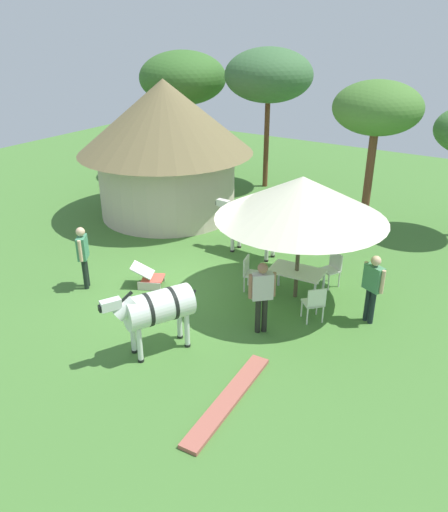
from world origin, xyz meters
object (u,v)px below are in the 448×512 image
at_px(patio_dining_table, 297,274).
at_px(patio_chair_west_end, 250,271).
at_px(zebra_nearest_camera, 156,308).
at_px(zebra_by_umbrella, 252,221).
at_px(patio_chair_east_end, 332,267).
at_px(shade_umbrella, 302,198).
at_px(guest_beside_umbrella, 262,291).
at_px(acacia_tree_left_background, 269,76).
at_px(thatched_hut, 166,142).
at_px(acacia_tree_far_lawn, 377,109).
at_px(acacia_tree_behind_hut, 183,78).
at_px(patio_chair_near_hut, 315,302).
at_px(striped_lounge_chair, 149,277).
at_px(guest_behind_table, 373,283).
at_px(standing_watcher, 83,252).

height_order(patio_dining_table, patio_chair_west_end, patio_chair_west_end).
distance_m(zebra_nearest_camera, zebra_by_umbrella, 5.32).
distance_m(patio_chair_east_end, patio_chair_west_end, 2.18).
height_order(shade_umbrella, guest_beside_umbrella, shade_umbrella).
bearing_deg(zebra_by_umbrella, acacia_tree_left_background, 27.12).
relative_size(thatched_hut, patio_chair_east_end, 6.68).
height_order(acacia_tree_far_lawn, acacia_tree_behind_hut, acacia_tree_behind_hut).
relative_size(patio_chair_near_hut, striped_lounge_chair, 0.93).
relative_size(guest_behind_table, zebra_nearest_camera, 0.89).
distance_m(patio_chair_east_end, acacia_tree_left_background, 9.63).
relative_size(patio_chair_west_end, zebra_by_umbrella, 0.40).
bearing_deg(thatched_hut, zebra_by_umbrella, -18.47).
height_order(patio_dining_table, acacia_tree_behind_hut, acacia_tree_behind_hut).
relative_size(thatched_hut, guest_behind_table, 3.58).
bearing_deg(patio_chair_near_hut, standing_watcher, 150.85).
bearing_deg(guest_beside_umbrella, patio_dining_table, -132.24).
bearing_deg(guest_beside_umbrella, zebra_by_umbrella, -100.14).
xyz_separation_m(shade_umbrella, guest_behind_table, (1.93, -0.15, -1.61)).
xyz_separation_m(patio_chair_east_end, acacia_tree_left_background, (-5.66, 6.74, 3.89)).
height_order(patio_dining_table, standing_watcher, standing_watcher).
xyz_separation_m(shade_umbrella, patio_chair_near_hut, (0.86, -0.84, -2.10)).
relative_size(patio_chair_near_hut, guest_behind_table, 0.54).
relative_size(acacia_tree_far_lawn, acacia_tree_behind_hut, 0.92).
height_order(patio_dining_table, zebra_by_umbrella, zebra_by_umbrella).
xyz_separation_m(thatched_hut, striped_lounge_chair, (2.98, -4.58, -2.34)).
bearing_deg(zebra_by_umbrella, patio_chair_near_hut, -126.42).
distance_m(acacia_tree_far_lawn, acacia_tree_behind_hut, 9.42).
distance_m(thatched_hut, patio_chair_near_hut, 8.55).
height_order(patio_chair_east_end, acacia_tree_behind_hut, acacia_tree_behind_hut).
xyz_separation_m(patio_chair_west_end, acacia_tree_behind_hut, (-7.82, 7.71, 3.63)).
bearing_deg(striped_lounge_chair, patio_chair_west_end, 91.01).
xyz_separation_m(thatched_hut, patio_chair_near_hut, (7.33, -3.87, -2.07)).
distance_m(thatched_hut, acacia_tree_far_lawn, 6.94).
bearing_deg(thatched_hut, patio_chair_east_end, -15.57).
height_order(patio_chair_near_hut, patio_chair_west_end, same).
distance_m(shade_umbrella, guest_beside_umbrella, 2.45).
bearing_deg(patio_chair_near_hut, acacia_tree_far_lawn, 52.23).
bearing_deg(acacia_tree_behind_hut, guest_behind_table, -34.70).
xyz_separation_m(guest_beside_umbrella, guest_behind_table, (1.89, 1.71, -0.02)).
xyz_separation_m(patio_chair_east_end, zebra_nearest_camera, (-1.96, -4.73, 0.51)).
relative_size(standing_watcher, zebra_nearest_camera, 0.89).
relative_size(patio_chair_east_end, acacia_tree_behind_hut, 0.17).
bearing_deg(guest_behind_table, standing_watcher, -135.69).
bearing_deg(patio_chair_east_end, zebra_by_umbrella, 14.90).
height_order(shade_umbrella, patio_chair_near_hut, shade_umbrella).
distance_m(shade_umbrella, acacia_tree_left_background, 9.53).
bearing_deg(standing_watcher, patio_dining_table, 81.84).
bearing_deg(guest_beside_umbrella, patio_chair_east_end, -142.72).
distance_m(patio_chair_west_end, zebra_nearest_camera, 3.40).
distance_m(guest_behind_table, acacia_tree_far_lawn, 6.09).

